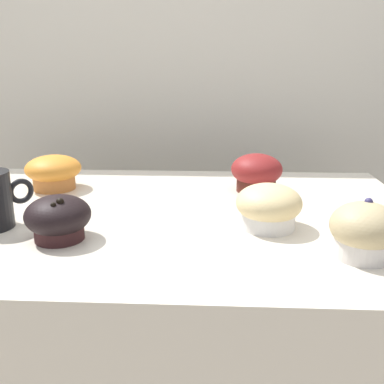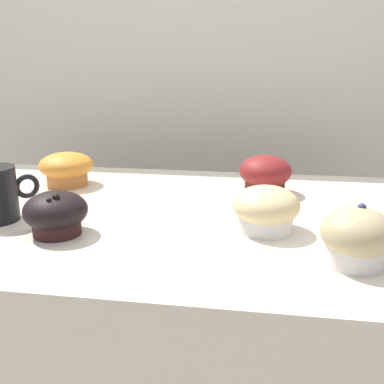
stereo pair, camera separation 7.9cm
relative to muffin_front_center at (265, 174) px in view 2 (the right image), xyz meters
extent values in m
cube|color=beige|center=(-0.21, 0.45, -0.05)|extent=(3.20, 0.10, 1.80)
cylinder|color=#502119|center=(0.00, 0.00, -0.02)|extent=(0.08, 0.08, 0.05)
ellipsoid|color=maroon|center=(0.00, 0.00, 0.01)|extent=(0.11, 0.11, 0.07)
cylinder|color=#CD7C3C|center=(-0.43, -0.01, -0.02)|extent=(0.09, 0.09, 0.05)
ellipsoid|color=orange|center=(-0.43, -0.01, 0.01)|extent=(0.12, 0.12, 0.06)
cylinder|color=white|center=(0.00, -0.22, -0.02)|extent=(0.09, 0.09, 0.04)
ellipsoid|color=beige|center=(0.00, -0.22, 0.00)|extent=(0.11, 0.11, 0.06)
cylinder|color=#361B1C|center=(-0.33, -0.28, -0.02)|extent=(0.08, 0.08, 0.04)
ellipsoid|color=black|center=(-0.33, -0.28, 0.00)|extent=(0.10, 0.10, 0.06)
sphere|color=black|center=(-0.32, -0.30, 0.03)|extent=(0.01, 0.01, 0.01)
sphere|color=black|center=(-0.32, -0.31, 0.02)|extent=(0.01, 0.01, 0.01)
cylinder|color=silver|center=(0.12, -0.33, -0.02)|extent=(0.08, 0.08, 0.05)
ellipsoid|color=tan|center=(0.12, -0.33, 0.01)|extent=(0.10, 0.10, 0.07)
sphere|color=navy|center=(0.13, -0.32, 0.04)|extent=(0.01, 0.01, 0.01)
torus|color=black|center=(-0.42, -0.20, 0.01)|extent=(0.04, 0.04, 0.04)
camera|label=1|loc=(-0.09, -0.92, 0.23)|focal=42.00mm
camera|label=2|loc=(-0.01, -0.91, 0.23)|focal=42.00mm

